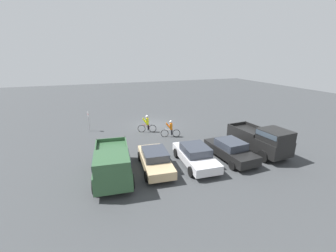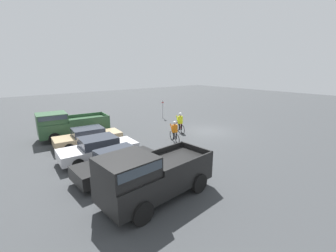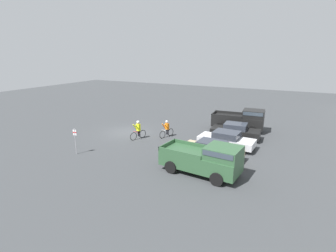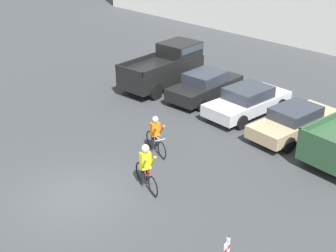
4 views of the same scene
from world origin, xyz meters
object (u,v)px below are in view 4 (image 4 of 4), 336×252
sedan_0 (205,85)px  cyclist_0 (146,166)px  pickup_truck_0 (166,65)px  cyclist_1 (156,134)px  sedan_1 (248,101)px  sedan_2 (294,121)px

sedan_0 → cyclist_0: cyclist_0 is taller
pickup_truck_0 → cyclist_1: 7.88m
sedan_1 → cyclist_0: cyclist_0 is taller
cyclist_0 → cyclist_1: 2.69m
sedan_2 → sedan_1: bearing=172.5°
sedan_0 → sedan_2: 5.62m
pickup_truck_0 → cyclist_0: 10.56m
sedan_2 → cyclist_0: cyclist_0 is taller
sedan_0 → sedan_2: (5.60, -0.47, -0.04)m
cyclist_0 → sedan_0: bearing=117.7°
pickup_truck_0 → sedan_1: pickup_truck_0 is taller
sedan_1 → cyclist_1: cyclist_1 is taller
sedan_0 → cyclist_1: size_ratio=2.56×
pickup_truck_0 → sedan_0: size_ratio=1.15×
sedan_0 → sedan_1: (2.80, -0.10, -0.01)m
pickup_truck_0 → sedan_1: size_ratio=1.11×
sedan_2 → cyclist_0: (-1.42, -7.48, 0.21)m
pickup_truck_0 → sedan_2: 8.45m
sedan_1 → sedan_2: 2.82m
pickup_truck_0 → cyclist_0: pickup_truck_0 is taller
sedan_1 → cyclist_1: bearing=-93.3°
sedan_0 → cyclist_1: (2.47, -5.87, 0.09)m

